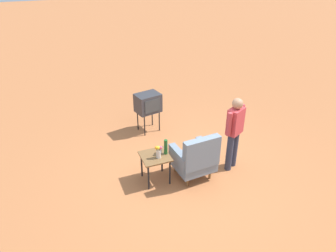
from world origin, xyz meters
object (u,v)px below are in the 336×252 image
armchair (195,158)px  flower_vase (158,151)px  side_table (155,159)px  person_standing (234,130)px  tv_on_stand (148,103)px  soda_can_blue (160,150)px  bottle_wine_green (166,147)px

armchair → flower_vase: (0.74, -0.14, 0.25)m
side_table → flower_vase: flower_vase is taller
person_standing → flower_vase: 1.64m
tv_on_stand → soda_can_blue: 1.98m
tv_on_stand → person_standing: bearing=117.6°
soda_can_blue → bottle_wine_green: size_ratio=0.38×
tv_on_stand → person_standing: size_ratio=0.63×
armchair → tv_on_stand: (0.26, -2.23, 0.28)m
tv_on_stand → soda_can_blue: tv_on_stand is taller
person_standing → tv_on_stand: bearing=-62.4°
side_table → person_standing: (-1.66, 0.19, 0.43)m
side_table → flower_vase: size_ratio=2.26×
person_standing → flower_vase: size_ratio=6.19×
tv_on_stand → flower_vase: tv_on_stand is taller
soda_can_blue → bottle_wine_green: 0.16m
soda_can_blue → person_standing: bearing=170.9°
bottle_wine_green → person_standing: bearing=173.0°
soda_can_blue → side_table: bearing=27.1°
bottle_wine_green → armchair: bearing=158.5°
armchair → tv_on_stand: armchair is taller
tv_on_stand → flower_vase: size_ratio=3.89×
flower_vase → soda_can_blue: bearing=-118.4°
flower_vase → side_table: bearing=-63.5°
tv_on_stand → bottle_wine_green: bearing=81.6°
person_standing → soda_can_blue: bearing=-9.1°
tv_on_stand → person_standing: (-1.14, 2.19, 0.16)m
armchair → side_table: armchair is taller
armchair → bottle_wine_green: (0.56, -0.22, 0.26)m
tv_on_stand → flower_vase: bearing=77.1°
flower_vase → bottle_wine_green: bearing=-157.5°
flower_vase → armchair: bearing=168.9°
armchair → soda_can_blue: (0.66, -0.29, 0.16)m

